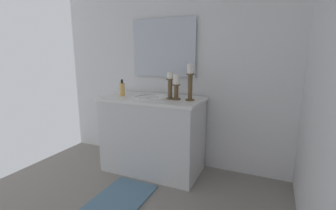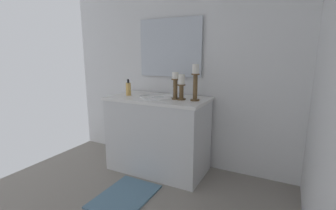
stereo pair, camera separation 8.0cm
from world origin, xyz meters
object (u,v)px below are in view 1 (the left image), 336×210
(mirror, at_px, (163,48))
(candle_holder_tall, at_px, (190,81))
(candle_holder_mid, at_px, (170,85))
(soap_bottle, at_px, (122,89))
(candle_holder_short, at_px, (176,86))
(vanity_cabinet, at_px, (153,134))
(bath_mat, at_px, (122,198))
(sink_basin, at_px, (153,101))

(mirror, bearing_deg, candle_holder_tall, 56.12)
(candle_holder_tall, xyz_separation_m, candle_holder_mid, (0.01, -0.21, -0.05))
(soap_bottle, bearing_deg, candle_holder_tall, 92.98)
(mirror, xyz_separation_m, soap_bottle, (0.32, -0.35, -0.45))
(candle_holder_tall, height_order, candle_holder_short, candle_holder_tall)
(vanity_cabinet, xyz_separation_m, candle_holder_tall, (0.00, 0.42, 0.60))
(mirror, relative_size, candle_holder_tall, 2.14)
(vanity_cabinet, bearing_deg, bath_mat, 0.00)
(candle_holder_short, bearing_deg, bath_mat, -24.65)
(vanity_cabinet, distance_m, soap_bottle, 0.60)
(vanity_cabinet, height_order, sink_basin, sink_basin)
(sink_basin, xyz_separation_m, candle_holder_short, (0.02, 0.28, 0.17))
(mirror, bearing_deg, soap_bottle, -47.61)
(candle_holder_tall, height_order, soap_bottle, candle_holder_tall)
(candle_holder_short, bearing_deg, soap_bottle, -87.70)
(sink_basin, bearing_deg, candle_holder_mid, 86.70)
(bath_mat, bearing_deg, mirror, -180.00)
(sink_basin, distance_m, candle_holder_short, 0.33)
(sink_basin, height_order, soap_bottle, soap_bottle)
(candle_holder_mid, distance_m, bath_mat, 1.16)
(vanity_cabinet, distance_m, candle_holder_short, 0.61)
(candle_holder_tall, bearing_deg, bath_mat, -33.99)
(mirror, relative_size, candle_holder_mid, 2.79)
(vanity_cabinet, distance_m, mirror, 0.97)
(bath_mat, bearing_deg, soap_bottle, -148.79)
(bath_mat, bearing_deg, candle_holder_mid, 161.14)
(candle_holder_mid, bearing_deg, soap_bottle, -86.92)
(soap_bottle, bearing_deg, bath_mat, 31.21)
(candle_holder_short, height_order, soap_bottle, candle_holder_short)
(candle_holder_tall, xyz_separation_m, candle_holder_short, (0.01, -0.14, -0.06))
(vanity_cabinet, relative_size, candle_holder_short, 4.23)
(bath_mat, bearing_deg, sink_basin, 179.91)
(sink_basin, height_order, bath_mat, sink_basin)
(sink_basin, height_order, candle_holder_mid, candle_holder_mid)
(vanity_cabinet, bearing_deg, candle_holder_tall, 89.72)
(vanity_cabinet, distance_m, bath_mat, 0.74)
(soap_bottle, distance_m, bath_mat, 1.12)
(candle_holder_tall, bearing_deg, candle_holder_short, -84.02)
(candle_holder_short, relative_size, candle_holder_mid, 0.94)
(vanity_cabinet, bearing_deg, candle_holder_mid, 86.72)
(sink_basin, distance_m, mirror, 0.62)
(soap_bottle, height_order, bath_mat, soap_bottle)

